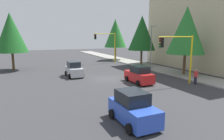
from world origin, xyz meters
TOP-DOWN VIEW (x-y plane):
  - ground_plane at (0.00, 0.00)m, footprint 120.00×120.00m
  - sidewalk_kerb at (-5.00, 10.50)m, footprint 80.00×4.00m
  - lane_arrow_near at (11.51, -3.00)m, footprint 2.40×1.10m
  - apartment_block at (-1.61, 18.50)m, footprint 20.77×9.30m
  - traffic_signal_far_left at (-14.00, 5.73)m, footprint 0.36×4.59m
  - traffic_signal_near_left at (6.00, 5.65)m, footprint 0.36×4.59m
  - street_lamp_curbside at (-3.61, 9.20)m, footprint 2.15×0.28m
  - tree_roadside_far at (-18.00, 9.50)m, footprint 4.92×4.92m
  - tree_opposite_side at (-12.00, -11.00)m, footprint 4.82×4.82m
  - tree_roadside_near at (2.00, 10.50)m, footprint 5.00×5.00m
  - tree_roadside_mid at (-8.00, 10.00)m, footprint 4.85×4.85m
  - car_blue at (12.35, -3.58)m, footprint 3.72×2.06m
  - car_silver at (-3.29, -3.47)m, footprint 3.77×1.97m
  - car_red at (3.40, 2.42)m, footprint 4.08×1.96m
  - pedestrian_crossing at (6.62, 7.72)m, footprint 0.40×0.24m

SIDE VIEW (x-z plane):
  - ground_plane at x=0.00m, z-range 0.00..0.00m
  - lane_arrow_near at x=11.51m, z-range -0.54..0.56m
  - sidewalk_kerb at x=-5.00m, z-range 0.00..0.15m
  - car_silver at x=-3.29m, z-range -0.09..1.88m
  - car_blue at x=12.35m, z-range -0.09..1.88m
  - car_red at x=3.40m, z-range -0.09..1.88m
  - pedestrian_crossing at x=6.62m, z-range 0.06..1.76m
  - traffic_signal_near_left at x=6.00m, z-range 1.13..6.49m
  - traffic_signal_far_left at x=-14.00m, z-range 1.22..7.14m
  - street_lamp_curbside at x=-3.61m, z-range 0.85..7.85m
  - tree_opposite_side at x=-12.00m, z-range 1.39..10.23m
  - tree_roadside_mid at x=-8.00m, z-range 1.40..10.29m
  - tree_roadside_far at x=-18.00m, z-range 1.43..10.45m
  - tree_roadside_near at x=2.00m, z-range 1.45..10.63m
  - apartment_block at x=-1.61m, z-range 0.01..16.05m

